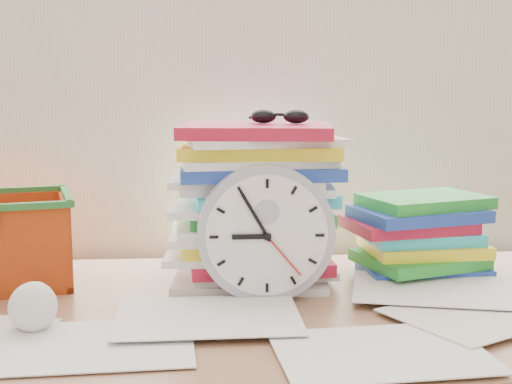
{
  "coord_description": "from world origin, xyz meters",
  "views": [
    {
      "loc": [
        -0.04,
        0.41,
        1.13
      ],
      "look_at": [
        0.06,
        1.6,
        0.95
      ],
      "focal_mm": 50.0,
      "sensor_mm": 36.0,
      "label": 1
    }
  ],
  "objects_px": {
    "clock": "(266,233)",
    "book_stack": "(415,236)",
    "paper_stack": "(252,203)",
    "desk": "(222,347)"
  },
  "relations": [
    {
      "from": "clock",
      "to": "book_stack",
      "type": "height_order",
      "value": "clock"
    },
    {
      "from": "paper_stack",
      "to": "book_stack",
      "type": "relative_size",
      "value": 1.19
    },
    {
      "from": "book_stack",
      "to": "clock",
      "type": "bearing_deg",
      "value": -155.95
    },
    {
      "from": "paper_stack",
      "to": "book_stack",
      "type": "bearing_deg",
      "value": 0.61
    },
    {
      "from": "desk",
      "to": "clock",
      "type": "relative_size",
      "value": 5.78
    },
    {
      "from": "clock",
      "to": "book_stack",
      "type": "distance_m",
      "value": 0.35
    },
    {
      "from": "book_stack",
      "to": "desk",
      "type": "bearing_deg",
      "value": -156.2
    },
    {
      "from": "desk",
      "to": "paper_stack",
      "type": "distance_m",
      "value": 0.29
    },
    {
      "from": "clock",
      "to": "desk",
      "type": "bearing_deg",
      "value": -157.22
    },
    {
      "from": "book_stack",
      "to": "paper_stack",
      "type": "bearing_deg",
      "value": -179.39
    }
  ]
}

